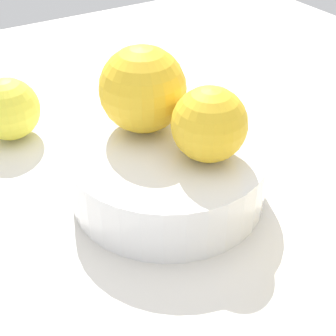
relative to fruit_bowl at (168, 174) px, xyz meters
The scene contains 5 objects.
ground_plane 3.64cm from the fruit_bowl, ahead, with size 110.00×110.00×2.00cm, color silver.
fruit_bowl is the anchor object (origin of this frame).
orange_in_bowl_0 7.40cm from the fruit_bowl, 140.39° to the right, with size 6.86×6.86×6.86cm, color yellow.
orange_in_bowl_1 8.50cm from the fruit_bowl, ahead, with size 8.48×8.48×8.48cm, color yellow.
orange_loose_0 21.49cm from the fruit_bowl, 27.14° to the left, with size 7.22×7.22×7.22cm, color yellow.
Camera 1 is at (-33.41, 20.45, 31.46)cm, focal length 53.35 mm.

